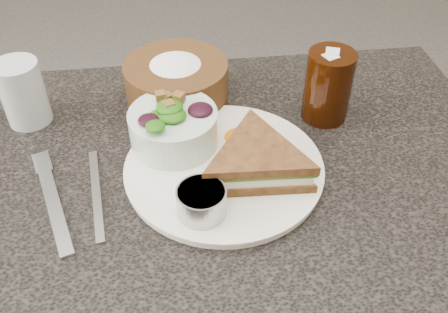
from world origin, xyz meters
name	(u,v)px	position (x,y,z in m)	size (l,w,h in m)	color
dinner_plate	(224,168)	(0.05, 0.03, 0.76)	(0.29, 0.29, 0.01)	silver
sandwich	(257,161)	(0.09, 0.01, 0.79)	(0.19, 0.19, 0.05)	brown
salad_bowl	(173,122)	(-0.02, 0.09, 0.80)	(0.14, 0.14, 0.08)	silver
dressing_ramekin	(202,202)	(0.01, -0.06, 0.78)	(0.07, 0.07, 0.04)	#A0A1A5
orange_wedge	(241,132)	(0.08, 0.09, 0.77)	(0.05, 0.05, 0.02)	orange
fork	(54,205)	(-0.20, -0.01, 0.75)	(0.02, 0.19, 0.01)	#A4A8B0
knife	(96,194)	(-0.14, 0.00, 0.75)	(0.01, 0.18, 0.00)	#9A9DA2
bread_basket	(176,76)	(-0.01, 0.22, 0.80)	(0.18, 0.18, 0.10)	#563517
cola_glass	(328,83)	(0.24, 0.15, 0.82)	(0.08, 0.08, 0.13)	black
water_glass	(23,93)	(-0.26, 0.20, 0.80)	(0.07, 0.07, 0.11)	#AEB5B9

